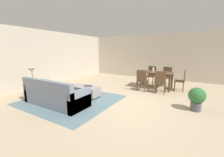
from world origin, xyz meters
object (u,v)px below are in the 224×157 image
at_px(table_lamp, 32,71).
at_px(dining_chair_far_right, 167,75).
at_px(couch, 55,96).
at_px(side_table, 33,85).
at_px(book_on_ottoman, 88,86).
at_px(dining_chair_head_east, 182,79).
at_px(ottoman_table, 84,91).
at_px(vase_centerpiece, 153,70).
at_px(dining_chair_far_left, 151,74).
at_px(dining_table, 155,74).
at_px(potted_plant, 197,97).
at_px(dining_chair_near_left, 142,79).
at_px(dining_chair_near_right, 161,81).

relative_size(table_lamp, dining_chair_far_right, 0.57).
bearing_deg(table_lamp, couch, -5.60).
distance_m(side_table, book_on_ottoman, 2.06).
bearing_deg(table_lamp, dining_chair_head_east, 37.36).
bearing_deg(table_lamp, ottoman_table, 30.25).
height_order(dining_chair_far_right, vase_centerpiece, vase_centerpiece).
relative_size(ottoman_table, dining_chair_far_left, 1.29).
relative_size(dining_table, dining_chair_far_right, 1.64).
bearing_deg(potted_plant, dining_chair_far_left, 126.22).
distance_m(dining_chair_far_left, book_on_ottoman, 3.66).
xyz_separation_m(dining_chair_near_left, dining_chair_near_right, (0.76, 0.03, 0.00)).
xyz_separation_m(couch, dining_chair_near_right, (2.66, 2.94, 0.23)).
xyz_separation_m(dining_chair_near_right, potted_plant, (1.26, -1.21, -0.12)).
bearing_deg(side_table, dining_chair_far_right, 47.60).
relative_size(couch, dining_chair_near_right, 2.37).
relative_size(dining_chair_near_left, book_on_ottoman, 3.54).
distance_m(ottoman_table, dining_chair_near_left, 2.46).
xyz_separation_m(dining_table, dining_chair_head_east, (1.12, 0.03, -0.14)).
height_order(ottoman_table, potted_plant, potted_plant).
xyz_separation_m(ottoman_table, potted_plant, (3.66, 0.63, 0.17)).
xyz_separation_m(ottoman_table, book_on_ottoman, (0.13, 0.08, 0.19)).
bearing_deg(dining_chair_far_right, potted_plant, -65.62).
distance_m(ottoman_table, vase_centerpiece, 3.29).
height_order(table_lamp, dining_chair_far_right, table_lamp).
bearing_deg(dining_table, dining_chair_near_left, -112.50).
distance_m(dining_chair_far_right, potted_plant, 3.10).
xyz_separation_m(dining_chair_near_left, book_on_ottoman, (-1.51, -1.73, -0.10)).
height_order(ottoman_table, dining_chair_far_right, dining_chair_far_right).
height_order(dining_chair_near_left, dining_chair_near_right, same).
xyz_separation_m(dining_table, vase_centerpiece, (-0.09, -0.01, 0.19)).
bearing_deg(dining_chair_far_left, couch, -112.51).
height_order(dining_chair_near_left, potted_plant, dining_chair_near_left).
xyz_separation_m(dining_chair_far_right, vase_centerpiece, (-0.49, -0.83, 0.34)).
bearing_deg(side_table, couch, -5.60).
bearing_deg(table_lamp, dining_chair_far_left, 53.37).
relative_size(table_lamp, dining_chair_far_left, 0.57).
bearing_deg(dining_table, side_table, -135.25).
bearing_deg(dining_table, dining_chair_near_right, -62.28).
height_order(side_table, potted_plant, potted_plant).
distance_m(table_lamp, dining_chair_near_left, 4.33).
relative_size(dining_chair_near_left, dining_chair_far_left, 1.00).
bearing_deg(vase_centerpiece, dining_chair_head_east, 1.98).
xyz_separation_m(book_on_ottoman, potted_plant, (3.53, 0.56, -0.02)).
relative_size(table_lamp, vase_centerpiece, 2.72).
bearing_deg(ottoman_table, table_lamp, -149.75).
height_order(side_table, dining_chair_far_right, dining_chair_far_right).
distance_m(ottoman_table, dining_chair_far_right, 4.20).
distance_m(side_table, dining_chair_head_east, 5.98).
bearing_deg(book_on_ottoman, dining_chair_near_left, 48.93).
height_order(ottoman_table, vase_centerpiece, vase_centerpiece).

